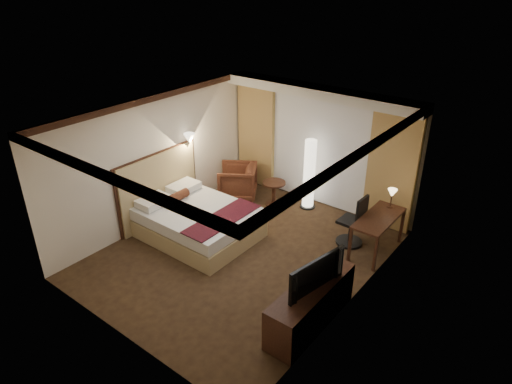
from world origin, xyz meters
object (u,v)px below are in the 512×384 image
Objects in this scene: floor_lamp at (309,174)px; television at (312,268)px; dresser at (311,305)px; armchair at (237,180)px; desk at (377,234)px; side_table at (274,194)px; office_chair at (351,219)px; bed at (198,222)px.

television is at bearing -57.77° from floor_lamp.
floor_lamp is 0.90× the size of dresser.
armchair is 0.66× the size of desk.
side_table is at bearing 134.16° from dresser.
desk is 0.55m from office_chair.
television reaches higher than bed.
television is at bearing -180.00° from dresser.
side_table is 0.44× the size of desk.
television reaches higher than side_table.
side_table is (0.92, 0.18, -0.14)m from armchair.
office_chair is 0.60× the size of dresser.
floor_lamp is 1.51× the size of office_chair.
office_chair is 2.49m from television.
office_chair is at bearing -28.04° from floor_lamp.
dresser is 1.63× the size of television.
armchair is 0.53× the size of floor_lamp.
desk is at bearing -20.07° from floor_lamp.
television is (3.57, -2.58, 0.59)m from armchair.
dresser is at bearing -13.73° from bed.
dresser reaches higher than side_table.
dresser is (0.05, -2.43, -0.03)m from desk.
television reaches higher than armchair.
television is (2.65, -2.76, 0.73)m from side_table.
armchair is at bearing 65.27° from television.
armchair is 1.73m from floor_lamp.
floor_lamp is 3.73m from television.
television is at bearing -46.16° from side_table.
bed is at bearing -114.24° from floor_lamp.
television is at bearing -74.96° from office_chair.
side_table is 0.52× the size of television.
armchair is 0.48× the size of dresser.
armchair is 3.04m from office_chair.
dresser is at bearing -88.82° from desk.
office_chair reaches higher than dresser.
side_table is at bearing 78.26° from bed.
desk is 1.21× the size of office_chair.
dresser is at bearing -74.28° from office_chair.
floor_lamp reaches higher than office_chair.
bed is 2.67m from floor_lamp.
desk is (3.05, 1.68, 0.06)m from bed.
desk is at bearing 28.83° from bed.
television is (0.02, -2.43, 0.64)m from desk.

